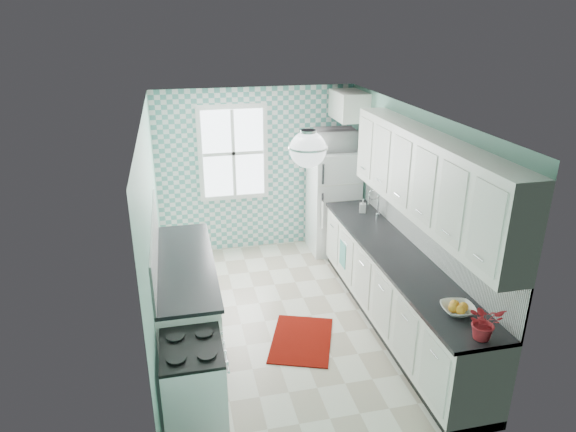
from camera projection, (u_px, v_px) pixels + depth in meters
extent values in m
cube|color=beige|center=(289.00, 319.00, 6.30)|extent=(3.00, 4.40, 0.02)
cube|color=white|center=(289.00, 113.00, 5.37)|extent=(3.00, 4.40, 0.02)
cube|color=#7EBAA6|center=(256.00, 170.00, 7.83)|extent=(3.00, 0.02, 2.50)
cube|color=#7EBAA6|center=(354.00, 335.00, 3.83)|extent=(3.00, 0.02, 2.50)
cube|color=#7EBAA6|center=(152.00, 236.00, 5.52)|extent=(0.02, 4.40, 2.50)
cube|color=#7EBAA6|center=(411.00, 214.00, 6.14)|extent=(0.02, 4.40, 2.50)
cube|color=#58A59B|center=(257.00, 171.00, 7.81)|extent=(3.00, 0.01, 2.50)
cube|color=white|center=(233.00, 153.00, 7.61)|extent=(1.04, 0.05, 1.44)
cube|color=white|center=(233.00, 153.00, 7.59)|extent=(0.90, 0.02, 1.30)
cube|color=white|center=(425.00, 231.00, 5.80)|extent=(0.02, 3.60, 0.51)
cube|color=white|center=(155.00, 243.00, 5.48)|extent=(0.02, 2.15, 0.51)
cube|color=white|center=(427.00, 177.00, 5.32)|extent=(0.33, 3.20, 0.90)
cube|color=white|center=(348.00, 105.00, 7.39)|extent=(0.40, 0.74, 0.40)
cylinder|color=silver|center=(308.00, 132.00, 4.65)|extent=(0.14, 0.14, 0.04)
cylinder|color=silver|center=(308.00, 140.00, 4.68)|extent=(0.02, 0.02, 0.12)
sphere|color=white|center=(308.00, 149.00, 4.71)|extent=(0.34, 0.34, 0.34)
cube|color=white|center=(396.00, 291.00, 6.01)|extent=(0.60, 3.60, 0.90)
cube|color=black|center=(398.00, 255.00, 5.84)|extent=(0.63, 3.60, 0.04)
cube|color=white|center=(187.00, 301.00, 5.81)|extent=(0.60, 2.15, 0.90)
cube|color=black|center=(185.00, 264.00, 5.64)|extent=(0.63, 2.15, 0.04)
cube|color=white|center=(333.00, 201.00, 7.86)|extent=(0.70, 0.66, 1.60)
cube|color=silver|center=(341.00, 185.00, 7.42)|extent=(0.68, 0.01, 0.02)
cube|color=silver|center=(323.00, 174.00, 7.27)|extent=(0.03, 0.03, 0.30)
cube|color=silver|center=(322.00, 211.00, 7.48)|extent=(0.03, 0.03, 0.54)
cube|color=white|center=(194.00, 386.00, 4.54)|extent=(0.53, 0.68, 0.80)
cube|color=black|center=(191.00, 348.00, 4.40)|extent=(0.53, 0.68, 0.03)
cube|color=black|center=(224.00, 377.00, 4.58)|extent=(0.01, 0.45, 0.27)
cube|color=silver|center=(364.00, 219.00, 6.85)|extent=(0.52, 0.44, 0.12)
cylinder|color=silver|center=(378.00, 204.00, 6.81)|extent=(0.02, 0.02, 0.30)
torus|color=silver|center=(374.00, 191.00, 6.73)|extent=(0.16, 0.02, 0.16)
cube|color=maroon|center=(302.00, 340.00, 5.86)|extent=(0.95, 1.12, 0.02)
cube|color=#48A7A7|center=(343.00, 254.00, 6.86)|extent=(0.03, 0.23, 0.34)
imported|color=white|center=(458.00, 309.00, 4.67)|extent=(0.34, 0.34, 0.08)
imported|color=red|center=(485.00, 322.00, 4.26)|extent=(0.29, 0.25, 0.32)
imported|color=#909FB0|center=(363.00, 206.00, 7.00)|extent=(0.11, 0.11, 0.19)
imported|color=white|center=(335.00, 140.00, 7.50)|extent=(0.60, 0.43, 0.32)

